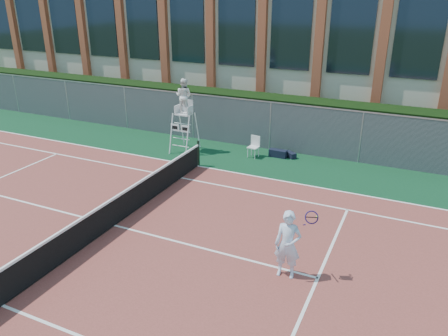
% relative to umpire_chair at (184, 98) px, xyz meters
% --- Properties ---
extents(ground, '(120.00, 120.00, 0.00)m').
position_rel_umpire_chair_xyz_m(ground, '(1.45, -7.04, -2.44)').
color(ground, '#233814').
extents(apron, '(36.00, 20.00, 0.01)m').
position_rel_umpire_chair_xyz_m(apron, '(1.45, -6.04, -2.43)').
color(apron, '#0D3920').
rests_on(apron, ground).
extents(tennis_court, '(23.77, 10.97, 0.02)m').
position_rel_umpire_chair_xyz_m(tennis_court, '(1.45, -7.04, -2.42)').
color(tennis_court, brown).
rests_on(tennis_court, apron).
extents(tennis_net, '(0.10, 11.30, 1.10)m').
position_rel_umpire_chair_xyz_m(tennis_net, '(1.45, -7.04, -1.90)').
color(tennis_net, black).
rests_on(tennis_net, ground).
extents(fence, '(40.00, 0.06, 2.20)m').
position_rel_umpire_chair_xyz_m(fence, '(1.45, 1.76, -1.34)').
color(fence, '#595E60').
rests_on(fence, ground).
extents(hedge, '(40.00, 1.40, 2.20)m').
position_rel_umpire_chair_xyz_m(hedge, '(1.45, 2.96, -1.34)').
color(hedge, black).
rests_on(hedge, ground).
extents(building, '(45.00, 10.60, 8.22)m').
position_rel_umpire_chair_xyz_m(building, '(1.45, 10.90, 1.71)').
color(building, beige).
rests_on(building, ground).
extents(umpire_chair, '(0.93, 1.43, 3.34)m').
position_rel_umpire_chair_xyz_m(umpire_chair, '(0.00, 0.00, 0.00)').
color(umpire_chair, white).
rests_on(umpire_chair, ground).
extents(plastic_chair, '(0.48, 0.48, 0.94)m').
position_rel_umpire_chair_xyz_m(plastic_chair, '(3.16, 0.56, -1.88)').
color(plastic_chair, silver).
rests_on(plastic_chair, apron).
extents(sports_bag_near, '(0.78, 0.32, 0.33)m').
position_rel_umpire_chair_xyz_m(sports_bag_near, '(4.14, 0.94, -2.26)').
color(sports_bag_near, black).
rests_on(sports_bag_near, apron).
extents(sports_bag_far, '(0.62, 0.56, 0.24)m').
position_rel_umpire_chair_xyz_m(sports_bag_far, '(4.64, 1.13, -2.31)').
color(sports_bag_far, black).
rests_on(sports_bag_far, apron).
extents(tennis_player, '(1.02, 0.70, 1.82)m').
position_rel_umpire_chair_xyz_m(tennis_player, '(7.07, -7.26, -1.49)').
color(tennis_player, silver).
rests_on(tennis_player, tennis_court).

